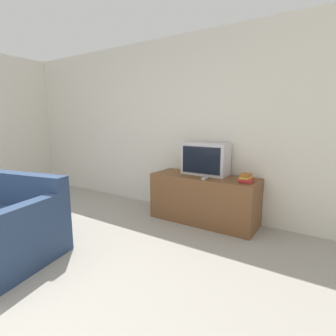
% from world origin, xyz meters
% --- Properties ---
extents(wall_back, '(9.00, 0.06, 2.60)m').
position_xyz_m(wall_back, '(0.00, 3.03, 1.30)').
color(wall_back, silver).
rests_on(wall_back, ground_plane).
extents(tv_stand, '(1.44, 0.53, 0.64)m').
position_xyz_m(tv_stand, '(0.90, 2.72, 0.32)').
color(tv_stand, brown).
rests_on(tv_stand, ground_plane).
extents(television, '(0.62, 0.31, 0.44)m').
position_xyz_m(television, '(0.86, 2.82, 0.86)').
color(television, silver).
rests_on(television, tv_stand).
extents(book_stack, '(0.17, 0.22, 0.10)m').
position_xyz_m(book_stack, '(1.48, 2.66, 0.69)').
color(book_stack, '#B72D28').
rests_on(book_stack, tv_stand).
extents(remote_on_stand, '(0.05, 0.15, 0.02)m').
position_xyz_m(remote_on_stand, '(0.98, 2.56, 0.66)').
color(remote_on_stand, '#B7B7B7').
rests_on(remote_on_stand, tv_stand).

